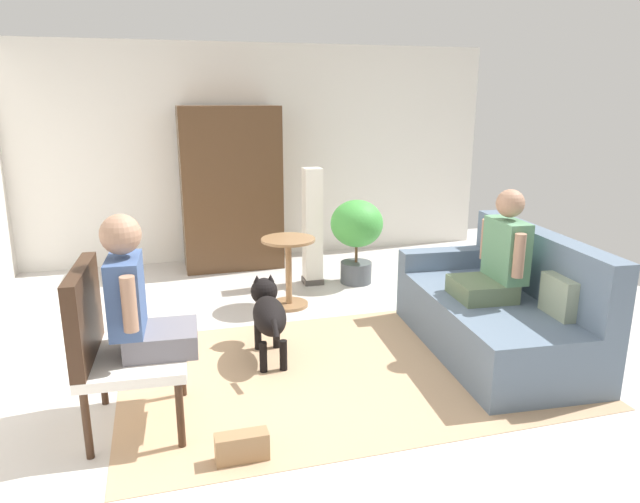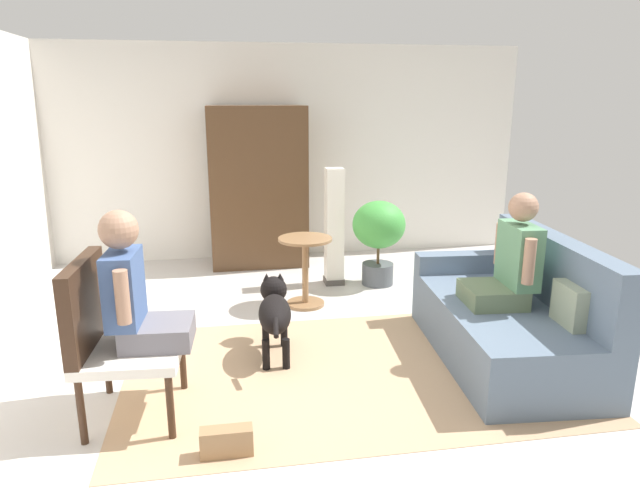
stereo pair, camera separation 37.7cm
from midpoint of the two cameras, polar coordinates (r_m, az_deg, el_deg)
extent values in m
plane|color=beige|center=(4.37, -2.43, -11.01)|extent=(7.39, 7.39, 0.00)
cube|color=silver|center=(7.04, -8.54, 9.57)|extent=(5.92, 0.12, 2.51)
cube|color=tan|center=(4.25, 0.13, -11.71)|extent=(3.17, 2.03, 0.01)
cube|color=slate|center=(4.62, 14.41, -6.98)|extent=(1.05, 1.85, 0.44)
cube|color=slate|center=(4.64, 18.92, -1.15)|extent=(0.31, 1.79, 0.49)
cube|color=slate|center=(5.22, 10.85, -0.68)|extent=(0.93, 0.25, 0.17)
cube|color=gray|center=(4.24, 20.27, -4.25)|extent=(0.12, 0.33, 0.28)
cylinder|color=#382316|center=(3.99, -16.25, -11.01)|extent=(0.04, 0.04, 0.41)
cylinder|color=#382316|center=(3.47, -16.85, -15.26)|extent=(0.04, 0.04, 0.41)
cylinder|color=#382316|center=(4.06, -23.32, -11.21)|extent=(0.04, 0.04, 0.41)
cylinder|color=#382316|center=(3.55, -25.08, -15.35)|extent=(0.04, 0.04, 0.41)
cube|color=white|center=(3.66, -20.71, -9.84)|extent=(0.63, 0.72, 0.06)
cube|color=#382316|center=(3.60, -25.20, -5.61)|extent=(0.12, 0.69, 0.54)
cube|color=#5C6E50|center=(4.48, 13.43, -3.66)|extent=(0.44, 0.44, 0.14)
cube|color=#598C66|center=(4.47, 15.71, 0.14)|extent=(0.21, 0.43, 0.46)
sphere|color=#A57A60|center=(4.39, 16.04, 4.58)|extent=(0.21, 0.21, 0.21)
cylinder|color=#A57A60|center=(4.23, 16.75, -0.44)|extent=(0.08, 0.08, 0.32)
cylinder|color=#A57A60|center=(4.66, 13.93, 1.16)|extent=(0.08, 0.08, 0.32)
cube|color=slate|center=(3.60, -18.37, -8.31)|extent=(0.43, 0.39, 0.14)
cube|color=#3F598C|center=(3.52, -21.62, -4.06)|extent=(0.20, 0.38, 0.44)
sphere|color=#A57A60|center=(3.43, -22.19, 1.55)|extent=(0.23, 0.23, 0.23)
cylinder|color=#A57A60|center=(3.72, -20.53, -2.60)|extent=(0.08, 0.08, 0.31)
cylinder|color=#A57A60|center=(3.30, -21.56, -4.92)|extent=(0.08, 0.08, 0.31)
cylinder|color=olive|center=(5.30, -5.21, 1.15)|extent=(0.50, 0.50, 0.02)
cylinder|color=olive|center=(5.39, -5.13, -2.25)|extent=(0.06, 0.06, 0.63)
cylinder|color=olive|center=(5.49, -5.06, -5.27)|extent=(0.36, 0.36, 0.03)
ellipsoid|color=black|center=(4.31, -7.55, -6.36)|extent=(0.28, 0.58, 0.24)
sphere|color=black|center=(4.61, -7.91, -3.96)|extent=(0.22, 0.22, 0.22)
cone|color=black|center=(4.57, -8.63, -2.73)|extent=(0.06, 0.06, 0.06)
cone|color=black|center=(4.58, -7.28, -2.65)|extent=(0.06, 0.06, 0.06)
cylinder|color=black|center=(3.96, -7.18, -7.72)|extent=(0.05, 0.18, 0.10)
cylinder|color=black|center=(4.58, -8.55, -8.28)|extent=(0.06, 0.06, 0.23)
cylinder|color=black|center=(4.59, -6.72, -8.17)|extent=(0.06, 0.06, 0.23)
cylinder|color=black|center=(4.22, -8.24, -10.39)|extent=(0.06, 0.06, 0.23)
cylinder|color=black|center=(4.23, -6.24, -10.26)|extent=(0.06, 0.06, 0.23)
cylinder|color=#4C5156|center=(6.11, 1.82, -2.10)|extent=(0.33, 0.33, 0.22)
cylinder|color=brown|center=(6.05, 1.84, -0.18)|extent=(0.03, 0.03, 0.20)
ellipsoid|color=green|center=(5.97, 1.87, 2.77)|extent=(0.55, 0.55, 0.49)
cube|color=#4C4742|center=(6.11, -2.50, -2.90)|extent=(0.20, 0.20, 0.06)
cube|color=white|center=(5.95, -2.57, 2.70)|extent=(0.18, 0.18, 1.16)
cube|color=#4C331E|center=(6.65, -10.44, 6.16)|extent=(1.10, 0.56, 1.82)
cube|color=#99724C|center=(3.35, -11.12, -18.56)|extent=(0.29, 0.10, 0.16)
camera|label=1|loc=(0.19, -92.86, -0.78)|focal=32.30mm
camera|label=2|loc=(0.19, 87.14, 0.78)|focal=32.30mm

